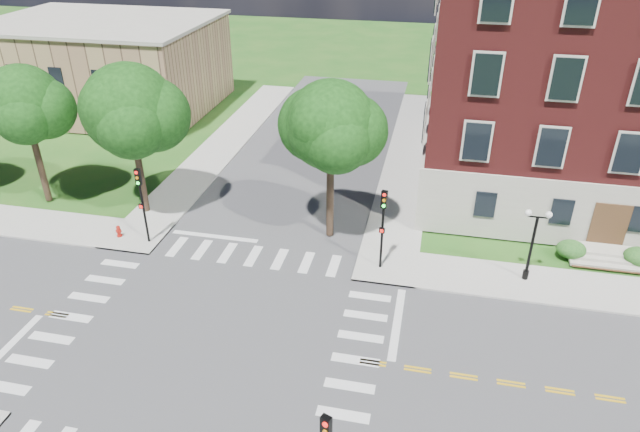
% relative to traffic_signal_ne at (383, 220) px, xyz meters
% --- Properties ---
extents(ground, '(160.00, 160.00, 0.00)m').
position_rel_traffic_signal_ne_xyz_m(ground, '(-7.40, -7.50, -3.19)').
color(ground, '#1C5217').
rests_on(ground, ground).
extents(road_ew, '(90.00, 12.00, 0.01)m').
position_rel_traffic_signal_ne_xyz_m(road_ew, '(-7.40, -7.50, -3.18)').
color(road_ew, '#3D3D3F').
rests_on(road_ew, ground).
extents(road_ns, '(12.00, 90.00, 0.01)m').
position_rel_traffic_signal_ne_xyz_m(road_ns, '(-7.40, -7.50, -3.18)').
color(road_ns, '#3D3D3F').
rests_on(road_ns, ground).
extents(sidewalk_ne, '(34.00, 34.00, 0.12)m').
position_rel_traffic_signal_ne_xyz_m(sidewalk_ne, '(7.98, 7.87, -3.13)').
color(sidewalk_ne, '#9E9B93').
rests_on(sidewalk_ne, ground).
extents(sidewalk_nw, '(34.00, 34.00, 0.12)m').
position_rel_traffic_signal_ne_xyz_m(sidewalk_nw, '(-22.77, 7.87, -3.13)').
color(sidewalk_nw, '#9E9B93').
rests_on(sidewalk_nw, ground).
extents(crosswalk_east, '(2.20, 10.20, 0.02)m').
position_rel_traffic_signal_ne_xyz_m(crosswalk_east, '(-0.20, -7.50, -3.19)').
color(crosswalk_east, silver).
rests_on(crosswalk_east, ground).
extents(stop_bar_east, '(0.40, 5.50, 0.00)m').
position_rel_traffic_signal_ne_xyz_m(stop_bar_east, '(1.40, -4.50, -3.19)').
color(stop_bar_east, silver).
rests_on(stop_bar_east, ground).
extents(secondary_building, '(20.40, 15.40, 8.30)m').
position_rel_traffic_signal_ne_xyz_m(secondary_building, '(-29.40, 22.50, 1.09)').
color(secondary_building, '#8E684E').
rests_on(secondary_building, ground).
extents(tree_b, '(4.88, 4.88, 9.31)m').
position_rel_traffic_signal_ne_xyz_m(tree_b, '(-23.29, 3.31, 3.77)').
color(tree_b, black).
rests_on(tree_b, ground).
extents(tree_c, '(5.71, 5.71, 9.81)m').
position_rel_traffic_signal_ne_xyz_m(tree_c, '(-16.02, 3.34, 3.87)').
color(tree_c, black).
rests_on(tree_c, ground).
extents(tree_d, '(5.12, 5.12, 9.69)m').
position_rel_traffic_signal_ne_xyz_m(tree_d, '(-3.48, 2.90, 4.03)').
color(tree_d, black).
rests_on(tree_d, ground).
extents(traffic_signal_ne, '(0.36, 0.42, 4.80)m').
position_rel_traffic_signal_ne_xyz_m(traffic_signal_ne, '(0.00, 0.00, 0.00)').
color(traffic_signal_ne, black).
rests_on(traffic_signal_ne, ground).
extents(traffic_signal_nw, '(0.34, 0.38, 4.80)m').
position_rel_traffic_signal_ne_xyz_m(traffic_signal_nw, '(-14.03, -0.23, 0.00)').
color(traffic_signal_nw, black).
rests_on(traffic_signal_nw, ground).
extents(twin_lamp_west, '(1.36, 0.36, 4.23)m').
position_rel_traffic_signal_ne_xyz_m(twin_lamp_west, '(7.88, 0.58, -0.66)').
color(twin_lamp_west, black).
rests_on(twin_lamp_west, ground).
extents(fire_hydrant, '(0.35, 0.35, 0.75)m').
position_rel_traffic_signal_ne_xyz_m(fire_hydrant, '(-16.07, -0.08, -2.72)').
color(fire_hydrant, '#A3150C').
rests_on(fire_hydrant, ground).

